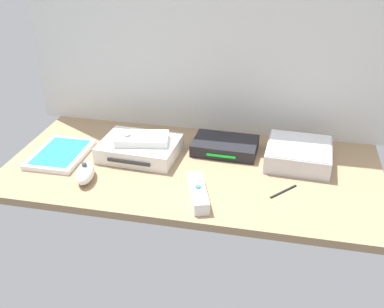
% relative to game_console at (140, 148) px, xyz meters
% --- Properties ---
extents(ground_plane, '(1.00, 0.48, 0.02)m').
position_rel_game_console_xyz_m(ground_plane, '(0.16, -0.03, -0.03)').
color(ground_plane, '#9E7F5B').
rests_on(ground_plane, ground).
extents(back_wall, '(1.10, 0.01, 0.64)m').
position_rel_game_console_xyz_m(back_wall, '(0.16, 0.21, 0.30)').
color(back_wall, silver).
rests_on(back_wall, ground).
extents(game_console, '(0.22, 0.17, 0.04)m').
position_rel_game_console_xyz_m(game_console, '(0.00, 0.00, 0.00)').
color(game_console, white).
rests_on(game_console, ground_plane).
extents(mini_computer, '(0.18, 0.18, 0.05)m').
position_rel_game_console_xyz_m(mini_computer, '(0.43, 0.05, 0.00)').
color(mini_computer, silver).
rests_on(mini_computer, ground_plane).
extents(game_case, '(0.14, 0.19, 0.02)m').
position_rel_game_console_xyz_m(game_case, '(-0.22, -0.05, -0.01)').
color(game_case, white).
rests_on(game_case, ground_plane).
extents(network_router, '(0.18, 0.13, 0.03)m').
position_rel_game_console_xyz_m(network_router, '(0.23, 0.07, -0.00)').
color(network_router, black).
rests_on(network_router, ground_plane).
extents(remote_wand, '(0.08, 0.15, 0.03)m').
position_rel_game_console_xyz_m(remote_wand, '(0.20, -0.18, -0.01)').
color(remote_wand, white).
rests_on(remote_wand, ground_plane).
extents(remote_nunchuk, '(0.07, 0.11, 0.05)m').
position_rel_game_console_xyz_m(remote_nunchuk, '(-0.10, -0.15, -0.00)').
color(remote_nunchuk, white).
rests_on(remote_nunchuk, ground_plane).
extents(remote_classic_pad, '(0.16, 0.11, 0.02)m').
position_rel_game_console_xyz_m(remote_classic_pad, '(0.01, -0.00, 0.03)').
color(remote_classic_pad, white).
rests_on(remote_classic_pad, game_console).
extents(stylus_pen, '(0.06, 0.07, 0.01)m').
position_rel_game_console_xyz_m(stylus_pen, '(0.40, -0.11, -0.02)').
color(stylus_pen, black).
rests_on(stylus_pen, ground_plane).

